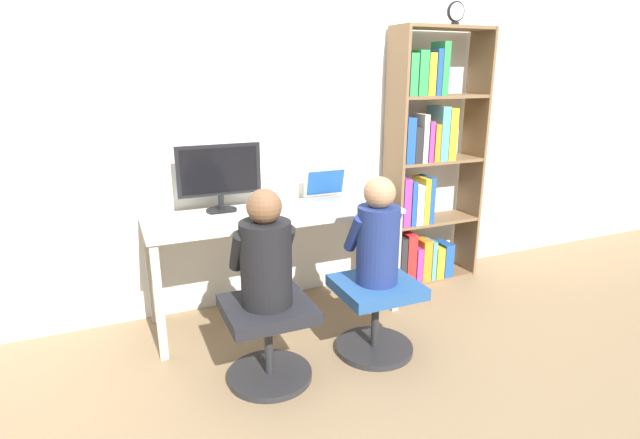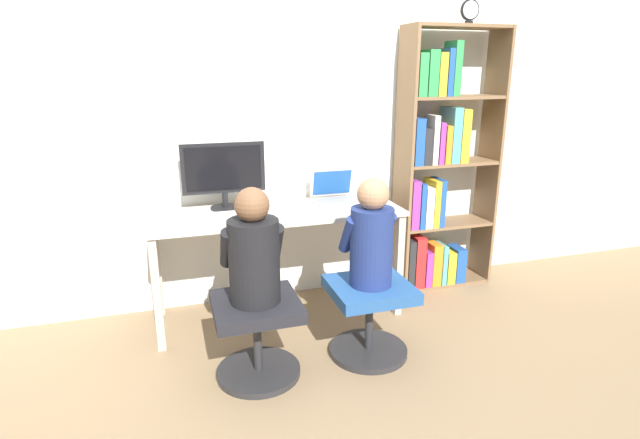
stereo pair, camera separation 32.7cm
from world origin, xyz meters
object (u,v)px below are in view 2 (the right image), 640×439
laptop (336,195)px  bookshelf (437,174)px  office_chair_left (257,331)px  office_chair_right (369,312)px  person_at_laptop (371,237)px  desktop_monitor (224,174)px  person_at_monitor (254,252)px  desk_clock (470,11)px  keyboard (230,215)px

laptop → bookshelf: bookshelf is taller
bookshelf → office_chair_left: bearing=-152.1°
office_chair_left → office_chair_right: 0.69m
person_at_laptop → bookshelf: size_ratio=0.32×
desktop_monitor → office_chair_right: bearing=-48.9°
bookshelf → office_chair_right: bearing=-137.4°
office_chair_left → person_at_monitor: bearing=90.0°
desktop_monitor → laptop: bearing=-2.8°
bookshelf → desk_clock: bearing=-25.1°
keyboard → person_at_monitor: bearing=-86.5°
laptop → person_at_monitor: bearing=-132.5°
office_chair_right → bookshelf: bookshelf is taller
keyboard → office_chair_left: keyboard is taller
office_chair_left → keyboard: bearing=93.5°
person_at_laptop → keyboard: bearing=139.9°
bookshelf → person_at_laptop: bearing=-137.6°
office_chair_right → desk_clock: 2.20m
office_chair_right → desk_clock: desk_clock is taller
office_chair_left → bookshelf: 1.89m
keyboard → person_at_monitor: person_at_monitor is taller
laptop → person_at_laptop: 0.80m
office_chair_right → office_chair_left: bearing=-178.4°
bookshelf → desk_clock: 1.17m
keyboard → bookshelf: 1.63m
person_at_laptop → bookshelf: bookshelf is taller
desktop_monitor → person_at_monitor: 0.90m
keyboard → desk_clock: (1.75, 0.13, 1.30)m
office_chair_right → person_at_monitor: (-0.69, -0.01, 0.47)m
laptop → office_chair_left: bearing=-132.4°
laptop → keyboard: (-0.79, -0.18, -0.04)m
desktop_monitor → laptop: size_ratio=1.72×
person_at_monitor → desk_clock: bearing=24.1°
laptop → person_at_laptop: bearing=-94.1°
person_at_monitor → desk_clock: desk_clock is taller
person_at_monitor → keyboard: bearing=93.5°
desktop_monitor → keyboard: bearing=-89.3°
person_at_monitor → person_at_laptop: 0.69m
person_at_laptop → office_chair_right: bearing=-90.0°
keyboard → office_chair_right: (0.73, -0.62, -0.50)m
desktop_monitor → office_chair_left: desktop_monitor is taller
office_chair_right → desk_clock: size_ratio=3.00×
keyboard → office_chair_left: bearing=-86.5°
office_chair_right → keyboard: bearing=139.7°
keyboard → office_chair_right: 1.08m
person_at_monitor → bookshelf: 1.79m
person_at_monitor → laptop: bearing=47.5°
keyboard → person_at_monitor: 0.63m
office_chair_left → person_at_monitor: size_ratio=0.75×
person_at_laptop → desk_clock: bearing=36.3°
desktop_monitor → office_chair_left: bearing=-87.3°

